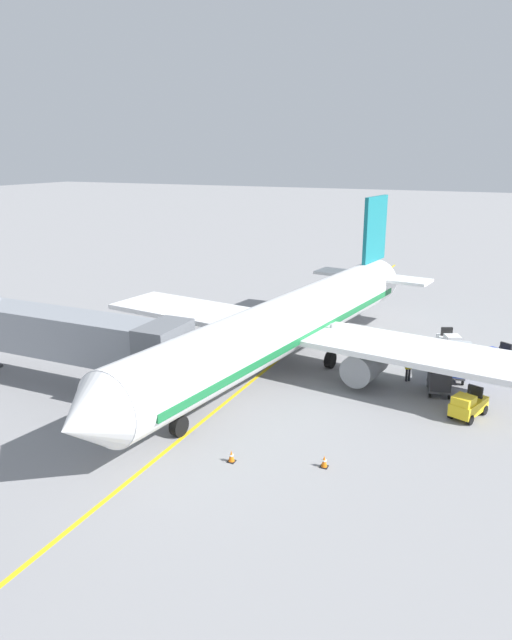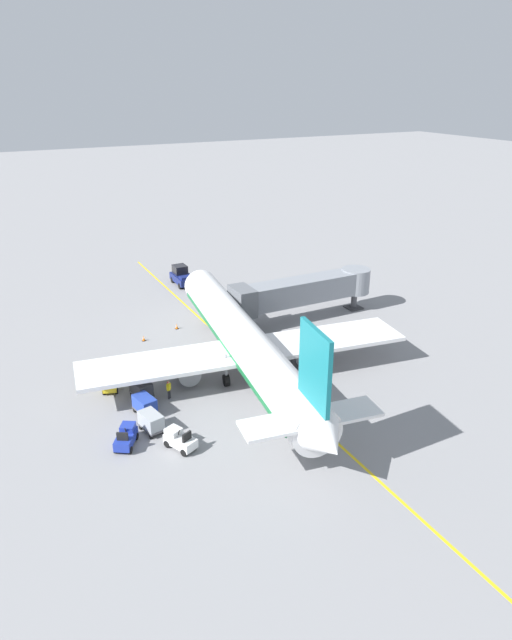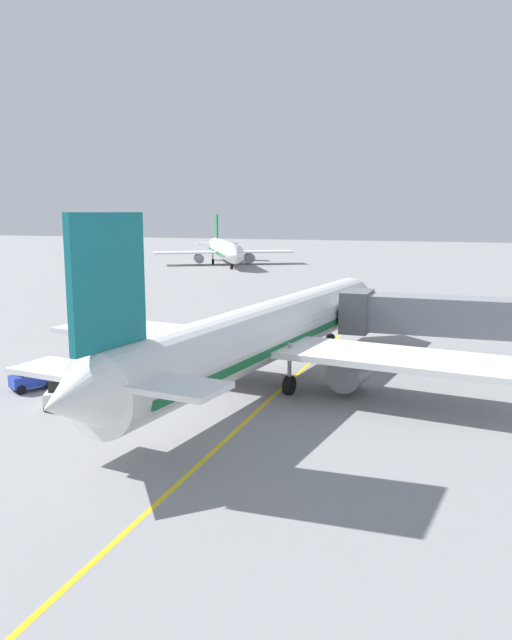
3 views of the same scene
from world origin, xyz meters
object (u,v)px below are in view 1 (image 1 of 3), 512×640
object	(u,v)px
baggage_cart_second_in_train	(453,366)
baggage_cart_third_in_train	(462,354)
baggage_tug_trailing	(498,358)
safety_cone_nose_right	(231,456)
parked_airliner	(289,324)
safety_cone_nose_left	(324,461)
jet_bridge	(59,333)
baggage_tug_spare	(468,405)
baggage_tug_lead	(449,342)
ground_crew_wing_walker	(408,367)
baggage_cart_front	(439,378)

from	to	relation	value
baggage_cart_second_in_train	baggage_cart_third_in_train	xyz separation A→B (m)	(-0.30, -2.63, 0.00)
baggage_tug_trailing	safety_cone_nose_right	bearing A→B (deg)	60.12
parked_airliner	safety_cone_nose_left	world-z (taller)	parked_airliner
jet_bridge	baggage_cart_third_in_train	xyz separation A→B (m)	(-22.41, -13.96, -2.51)
baggage_tug_trailing	baggage_tug_spare	size ratio (longest dim) A/B	1.00
baggage_tug_lead	ground_crew_wing_walker	bearing A→B (deg)	76.85
parked_airliner	safety_cone_nose_right	size ratio (longest dim) A/B	63.24
baggage_cart_third_in_train	parked_airliner	bearing A→B (deg)	26.25
baggage_tug_lead	safety_cone_nose_right	size ratio (longest dim) A/B	4.70
parked_airliner	baggage_cart_second_in_train	distance (m)	10.92
baggage_cart_second_in_train	baggage_cart_third_in_train	size ratio (longest dim) A/B	1.00
baggage_cart_second_in_train	safety_cone_nose_left	bearing A→B (deg)	73.52
parked_airliner	ground_crew_wing_walker	distance (m)	8.19
jet_bridge	baggage_cart_front	distance (m)	23.42
jet_bridge	safety_cone_nose_left	size ratio (longest dim) A/B	29.56
baggage_cart_front	safety_cone_nose_left	distance (m)	11.80
jet_bridge	baggage_tug_trailing	world-z (taller)	jet_bridge
parked_airliner	baggage_cart_third_in_train	distance (m)	12.09
baggage_tug_lead	safety_cone_nose_left	size ratio (longest dim) A/B	4.70
jet_bridge	baggage_cart_third_in_train	world-z (taller)	jet_bridge
baggage_tug_lead	ground_crew_wing_walker	xyz separation A→B (m)	(1.66, 7.12, 0.24)
parked_airliner	safety_cone_nose_left	size ratio (longest dim) A/B	63.24
safety_cone_nose_left	safety_cone_nose_right	distance (m)	4.37
baggage_tug_spare	baggage_cart_second_in_train	xyz separation A→B (m)	(1.42, -5.45, 0.24)
baggage_tug_lead	baggage_cart_third_in_train	size ratio (longest dim) A/B	0.93
parked_airliner	baggage_cart_third_in_train	bearing A→B (deg)	-153.75
baggage_tug_lead	safety_cone_nose_left	distance (m)	19.77
jet_bridge	parked_airliner	bearing A→B (deg)	-143.46
ground_crew_wing_walker	safety_cone_nose_left	bearing A→B (deg)	82.95
baggage_cart_front	parked_airliner	bearing A→B (deg)	-0.10
baggage_tug_lead	baggage_tug_trailing	distance (m)	4.04
parked_airliner	baggage_cart_front	xyz separation A→B (m)	(-9.85, 0.02, -2.24)
baggage_tug_trailing	ground_crew_wing_walker	bearing A→B (deg)	44.47
baggage_tug_trailing	baggage_tug_lead	bearing A→B (deg)	-31.67
baggage_tug_lead	baggage_cart_second_in_train	world-z (taller)	baggage_tug_lead
baggage_cart_front	ground_crew_wing_walker	world-z (taller)	ground_crew_wing_walker
jet_bridge	baggage_tug_trailing	distance (m)	28.90
baggage_cart_second_in_train	baggage_cart_third_in_train	world-z (taller)	same
jet_bridge	baggage_tug_lead	distance (m)	27.30
jet_bridge	baggage_cart_third_in_train	bearing A→B (deg)	-148.07
baggage_tug_spare	baggage_cart_front	world-z (taller)	baggage_tug_spare
safety_cone_nose_left	baggage_cart_third_in_train	bearing A→B (deg)	-104.93
baggage_tug_trailing	baggage_cart_second_in_train	distance (m)	4.35
baggage_tug_trailing	baggage_cart_front	bearing A→B (deg)	63.76
baggage_tug_spare	safety_cone_nose_right	world-z (taller)	baggage_tug_spare
jet_bridge	safety_cone_nose_right	distance (m)	14.74
baggage_tug_lead	baggage_tug_trailing	xyz separation A→B (m)	(-3.43, 2.12, 0.00)
ground_crew_wing_walker	baggage_cart_front	bearing A→B (deg)	150.45
baggage_cart_front	baggage_cart_second_in_train	xyz separation A→B (m)	(-0.51, -2.64, 0.00)
jet_bridge	baggage_tug_spare	size ratio (longest dim) A/B	6.32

